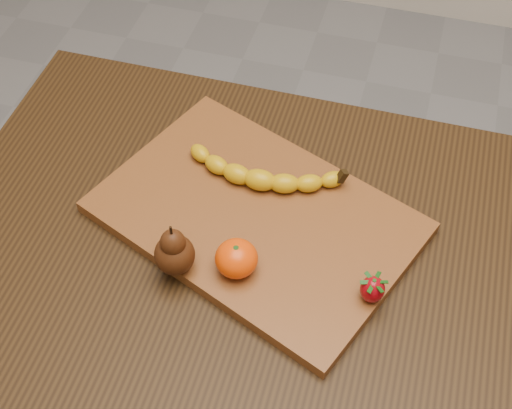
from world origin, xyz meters
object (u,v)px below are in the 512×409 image
(table, at_px, (267,294))
(cutting_board, at_px, (256,217))
(mandarin, at_px, (236,258))
(pear, at_px, (174,248))

(table, distance_m, cutting_board, 0.13)
(cutting_board, distance_m, mandarin, 0.11)
(pear, relative_size, mandarin, 1.48)
(table, height_order, pear, pear)
(cutting_board, xyz_separation_m, mandarin, (0.00, -0.10, 0.04))
(table, relative_size, cutting_board, 2.22)
(cutting_board, relative_size, pear, 5.11)
(table, xyz_separation_m, cutting_board, (-0.03, 0.06, 0.11))
(table, bearing_deg, mandarin, -127.64)
(table, xyz_separation_m, mandarin, (-0.03, -0.04, 0.14))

